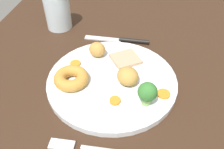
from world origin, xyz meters
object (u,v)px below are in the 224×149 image
at_px(roast_potato_right, 97,50).
at_px(broccoli_floret, 147,93).
at_px(fork, 89,148).
at_px(yorkshire_pudding, 71,78).
at_px(roast_potato_left, 128,76).
at_px(carrot_coin_side, 164,94).
at_px(carrot_coin_back, 115,101).
at_px(knife, 122,40).
at_px(dinner_plate, 112,80).
at_px(water_glass, 58,12).
at_px(meat_slice_main, 126,59).
at_px(carrot_coin_front, 75,64).

bearing_deg(roast_potato_right, broccoli_floret, -138.99).
xyz_separation_m(roast_potato_right, fork, (-0.25, -0.03, -0.03)).
height_order(yorkshire_pudding, broccoli_floret, broccoli_floret).
distance_m(roast_potato_left, roast_potato_right, 0.12).
bearing_deg(carrot_coin_side, yorkshire_pudding, 87.00).
bearing_deg(yorkshire_pudding, roast_potato_left, -82.65).
bearing_deg(fork, carrot_coin_back, -107.03).
relative_size(roast_potato_left, roast_potato_right, 1.20).
height_order(carrot_coin_side, broccoli_floret, broccoli_floret).
height_order(carrot_coin_back, fork, carrot_coin_back).
distance_m(carrot_coin_side, knife, 0.23).
relative_size(roast_potato_left, fork, 0.32).
relative_size(dinner_plate, water_glass, 2.85).
bearing_deg(yorkshire_pudding, dinner_plate, -72.58).
bearing_deg(broccoli_floret, roast_potato_left, 37.14).
bearing_deg(meat_slice_main, carrot_coin_front, 104.82).
height_order(broccoli_floret, knife, broccoli_floret).
bearing_deg(broccoli_floret, carrot_coin_side, -51.75).
height_order(yorkshire_pudding, carrot_coin_back, yorkshire_pudding).
xyz_separation_m(meat_slice_main, carrot_coin_side, (-0.11, -0.09, -0.00)).
relative_size(meat_slice_main, roast_potato_right, 1.56).
relative_size(roast_potato_right, carrot_coin_back, 1.82).
height_order(dinner_plate, roast_potato_right, roast_potato_right).
bearing_deg(knife, broccoli_floret, 109.25).
distance_m(dinner_plate, fork, 0.17).
bearing_deg(carrot_coin_side, carrot_coin_back, 108.42).
bearing_deg(fork, carrot_coin_front, -69.18).
bearing_deg(meat_slice_main, roast_potato_left, -172.43).
height_order(yorkshire_pudding, carrot_coin_side, yorkshire_pudding).
xyz_separation_m(roast_potato_right, carrot_coin_front, (-0.04, 0.05, -0.02)).
relative_size(roast_potato_left, carrot_coin_back, 2.17).
bearing_deg(carrot_coin_front, knife, -37.19).
xyz_separation_m(meat_slice_main, fork, (-0.24, 0.04, -0.01)).
xyz_separation_m(carrot_coin_front, water_glass, (0.19, 0.10, 0.04)).
xyz_separation_m(meat_slice_main, water_glass, (0.16, 0.22, 0.03)).
relative_size(roast_potato_right, knife, 0.22).
bearing_deg(meat_slice_main, roast_potato_right, 82.91).
xyz_separation_m(roast_potato_left, fork, (-0.16, 0.05, -0.03)).
height_order(carrot_coin_side, water_glass, water_glass).
relative_size(roast_potato_right, fork, 0.27).
bearing_deg(knife, water_glass, -12.98).
distance_m(roast_potato_right, water_glass, 0.21).
relative_size(yorkshire_pudding, carrot_coin_side, 2.75).
height_order(broccoli_floret, water_glass, water_glass).
distance_m(meat_slice_main, knife, 0.10).
relative_size(dinner_plate, roast_potato_right, 7.16).
xyz_separation_m(fork, knife, (0.34, -0.03, 0.00)).
relative_size(dinner_plate, carrot_coin_back, 13.02).
bearing_deg(dinner_plate, roast_potato_left, -107.42).
relative_size(roast_potato_right, carrot_coin_front, 1.63).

